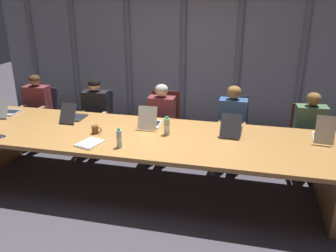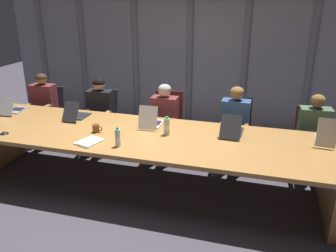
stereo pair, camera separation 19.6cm
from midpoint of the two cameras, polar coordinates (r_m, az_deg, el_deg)
The scene contains 23 objects.
ground_plane at distance 4.69m, azimuth -5.18°, elevation -9.81°, with size 15.08×15.08×0.00m, color #47424C.
conference_table at distance 4.41m, azimuth -5.43°, elevation -2.92°, with size 4.92×1.34×0.74m.
curtain_backdrop at distance 6.77m, azimuth 1.85°, elevation 12.22°, with size 7.54×0.17×2.77m.
laptop_left_end at distance 5.60m, azimuth -25.51°, elevation 2.19°, with size 0.25×0.45×0.27m.
laptop_left_mid at distance 5.04m, azimuth -16.10°, elevation 1.55°, with size 0.23×0.44×0.27m.
laptop_center at distance 4.61m, azimuth -4.13°, elevation 0.63°, with size 0.26×0.42×0.31m.
laptop_right_mid at distance 4.43m, azimuth 9.04°, elevation -0.47°, with size 0.26×0.47×0.29m.
laptop_right_end at distance 4.50m, azimuth 22.73°, elevation -1.40°, with size 0.25×0.43×0.34m.
office_chair_left_end at distance 6.31m, azimuth -20.39°, elevation 0.48°, with size 0.60×0.60×0.90m.
office_chair_left_mid at distance 5.82m, azimuth -12.15°, elevation -0.22°, with size 0.60×0.60×0.92m.
office_chair_center at distance 5.46m, azimuth -1.63°, elevation -1.01°, with size 0.60×0.60×0.97m.
office_chair_right_mid at distance 5.30m, azimuth 9.38°, elevation -2.02°, with size 0.60×0.61×0.95m.
office_chair_right_end at distance 5.35m, azimuth 20.32°, elevation -3.06°, with size 0.60×0.60×0.90m.
person_left_end at distance 6.09m, azimuth -21.58°, elevation 2.82°, with size 0.42×0.56×1.17m.
person_left_mid at distance 5.58m, azimuth -12.82°, elevation 2.21°, with size 0.44×0.57×1.16m.
person_center at distance 5.22m, azimuth -2.32°, elevation 1.29°, with size 0.40×0.55×1.14m.
person_right_mid at distance 5.05m, azimuth 9.24°, elevation 0.59°, with size 0.41×0.55×1.17m.
person_right_end at distance 5.10m, azimuth 21.15°, elevation -0.59°, with size 0.45×0.57×1.14m.
water_bottle_primary at distance 4.01m, azimuth -9.33°, elevation -2.07°, with size 0.06×0.06×0.23m.
water_bottle_secondary at distance 4.31m, azimuth -1.49°, elevation -0.09°, with size 0.08×0.08×0.24m.
coffee_mug_near at distance 4.48m, azimuth -12.93°, elevation -0.58°, with size 0.13×0.08×0.10m.
conference_mic_left_side at distance 4.78m, azimuth -26.57°, elevation -1.40°, with size 0.11×0.11×0.04m, color black.
spiral_notepad at distance 4.20m, azimuth -13.92°, elevation -2.76°, with size 0.30×0.36×0.03m.
Camera 1 is at (1.24, -3.85, 2.37)m, focal length 37.56 mm.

